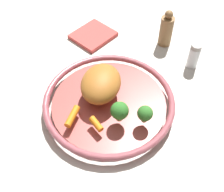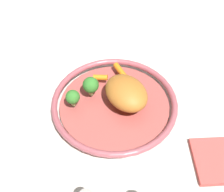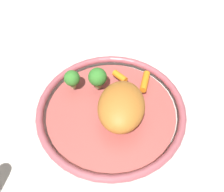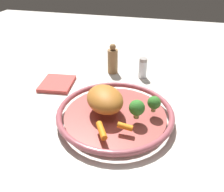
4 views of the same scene
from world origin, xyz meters
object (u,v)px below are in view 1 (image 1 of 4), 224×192
object	(u,v)px
baby_carrot_back	(72,116)
pepper_mill	(166,30)
serving_bowl	(109,103)
broccoli_floret_edge	(145,114)
roast_chicken_piece	(101,84)
salt_shaker	(194,56)
dish_towel	(93,35)
baby_carrot_near_rim	(96,124)
broccoli_floret_small	(120,111)

from	to	relation	value
baby_carrot_back	pepper_mill	xyz separation A→B (m)	(-0.07, 0.42, 0.01)
serving_bowl	pepper_mill	xyz separation A→B (m)	(-0.09, 0.31, 0.04)
broccoli_floret_edge	pepper_mill	distance (m)	0.35
roast_chicken_piece	salt_shaker	world-z (taller)	roast_chicken_piece
pepper_mill	baby_carrot_back	bearing A→B (deg)	-79.93
dish_towel	pepper_mill	bearing A→B (deg)	41.40
dish_towel	baby_carrot_near_rim	bearing A→B (deg)	-36.78
baby_carrot_near_rim	salt_shaker	world-z (taller)	salt_shaker
serving_bowl	salt_shaker	xyz separation A→B (m)	(0.04, 0.30, 0.02)
broccoli_floret_small	pepper_mill	distance (m)	0.37
serving_bowl	roast_chicken_piece	distance (m)	0.06
roast_chicken_piece	pepper_mill	world-z (taller)	pepper_mill
baby_carrot_back	roast_chicken_piece	bearing A→B (deg)	100.90
pepper_mill	dish_towel	bearing A→B (deg)	-138.60
pepper_mill	broccoli_floret_small	bearing A→B (deg)	-65.52
broccoli_floret_small	pepper_mill	world-z (taller)	pepper_mill
baby_carrot_back	broccoli_floret_small	xyz separation A→B (m)	(0.08, 0.09, 0.02)
serving_bowl	baby_carrot_near_rim	world-z (taller)	baby_carrot_near_rim
serving_bowl	baby_carrot_near_rim	distance (m)	0.09
baby_carrot_near_rim	pepper_mill	xyz separation A→B (m)	(-0.13, 0.39, 0.01)
roast_chicken_piece	broccoli_floret_edge	world-z (taller)	roast_chicken_piece
baby_carrot_near_rim	dish_towel	bearing A→B (deg)	143.22
baby_carrot_back	dish_towel	size ratio (longest dim) A/B	0.47
serving_bowl	broccoli_floret_edge	bearing A→B (deg)	10.81
roast_chicken_piece	baby_carrot_back	distance (m)	0.11
dish_towel	broccoli_floret_small	bearing A→B (deg)	-27.93
baby_carrot_back	baby_carrot_near_rim	world-z (taller)	same
baby_carrot_back	dish_towel	distance (m)	0.37
baby_carrot_near_rim	dish_towel	xyz separation A→B (m)	(-0.31, 0.23, -0.04)
broccoli_floret_small	broccoli_floret_edge	size ratio (longest dim) A/B	1.14
serving_bowl	roast_chicken_piece	xyz separation A→B (m)	(-0.03, -0.00, 0.05)
roast_chicken_piece	baby_carrot_near_rim	distance (m)	0.11
serving_bowl	broccoli_floret_edge	size ratio (longest dim) A/B	7.11
pepper_mill	dish_towel	world-z (taller)	pepper_mill
broccoli_floret_small	dish_towel	distance (m)	0.38
baby_carrot_back	salt_shaker	xyz separation A→B (m)	(0.05, 0.41, -0.00)
serving_bowl	broccoli_floret_edge	distance (m)	0.12
baby_carrot_back	pepper_mill	size ratio (longest dim) A/B	0.48
baby_carrot_back	baby_carrot_near_rim	xyz separation A→B (m)	(0.06, 0.03, -0.00)
serving_bowl	broccoli_floret_small	world-z (taller)	broccoli_floret_small
baby_carrot_back	broccoli_floret_small	world-z (taller)	broccoli_floret_small
baby_carrot_near_rim	salt_shaker	size ratio (longest dim) A/B	0.50
salt_shaker	dish_towel	bearing A→B (deg)	-154.83
baby_carrot_near_rim	pepper_mill	world-z (taller)	pepper_mill
broccoli_floret_edge	dish_towel	size ratio (longest dim) A/B	0.39
salt_shaker	pepper_mill	size ratio (longest dim) A/B	0.66
broccoli_floret_edge	roast_chicken_piece	bearing A→B (deg)	-171.42
salt_shaker	pepper_mill	distance (m)	0.13
roast_chicken_piece	baby_carrot_back	bearing A→B (deg)	-79.10
baby_carrot_back	broccoli_floret_edge	distance (m)	0.18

